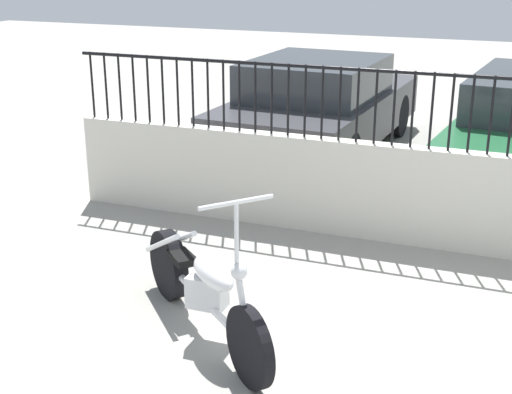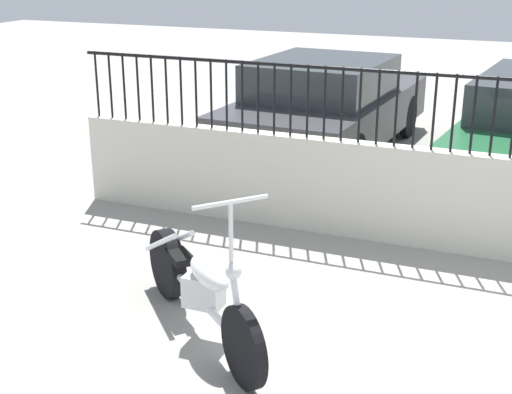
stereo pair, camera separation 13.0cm
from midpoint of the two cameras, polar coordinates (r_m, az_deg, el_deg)
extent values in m
cylinder|color=black|center=(8.12, -13.42, 8.73)|extent=(0.02, 0.02, 0.72)
cylinder|color=black|center=(8.02, -12.38, 8.68)|extent=(0.02, 0.02, 0.72)
cylinder|color=black|center=(7.93, -11.31, 8.63)|extent=(0.02, 0.02, 0.72)
cylinder|color=black|center=(7.84, -10.22, 8.58)|extent=(0.02, 0.02, 0.72)
cylinder|color=black|center=(7.75, -9.10, 8.52)|extent=(0.02, 0.02, 0.72)
cylinder|color=black|center=(7.66, -7.95, 8.46)|extent=(0.02, 0.02, 0.72)
cylinder|color=black|center=(7.58, -6.78, 8.39)|extent=(0.02, 0.02, 0.72)
cylinder|color=black|center=(7.50, -5.59, 8.32)|extent=(0.02, 0.02, 0.72)
cylinder|color=black|center=(7.43, -4.37, 8.24)|extent=(0.02, 0.02, 0.72)
cylinder|color=black|center=(7.35, -3.13, 8.16)|extent=(0.02, 0.02, 0.72)
cylinder|color=black|center=(7.28, -1.86, 8.07)|extent=(0.02, 0.02, 0.72)
cylinder|color=black|center=(7.22, -0.58, 7.97)|extent=(0.02, 0.02, 0.72)
cylinder|color=black|center=(7.16, 0.73, 7.88)|extent=(0.02, 0.02, 0.72)
cylinder|color=black|center=(7.10, 2.07, 7.77)|extent=(0.02, 0.02, 0.72)
cylinder|color=black|center=(7.05, 3.42, 7.66)|extent=(0.02, 0.02, 0.72)
cylinder|color=black|center=(7.00, 4.79, 7.54)|extent=(0.02, 0.02, 0.72)
cylinder|color=black|center=(6.95, 6.18, 7.42)|extent=(0.02, 0.02, 0.72)
cylinder|color=black|center=(6.91, 7.59, 7.29)|extent=(0.02, 0.02, 0.72)
cylinder|color=black|center=(6.87, 9.01, 7.15)|extent=(0.02, 0.02, 0.72)
cylinder|color=black|center=(6.84, 10.44, 7.01)|extent=(0.02, 0.02, 0.72)
cylinder|color=black|center=(6.81, 11.89, 6.86)|extent=(0.02, 0.02, 0.72)
cylinder|color=black|center=(6.78, 13.35, 6.71)|extent=(0.02, 0.02, 0.72)
cylinder|color=black|center=(6.76, 14.82, 6.55)|extent=(0.02, 0.02, 0.72)
cylinder|color=black|center=(6.75, 16.29, 6.39)|extent=(0.02, 0.02, 0.72)
cylinder|color=black|center=(6.73, 17.77, 6.22)|extent=(0.02, 0.02, 0.72)
cylinder|color=black|center=(6.73, 19.26, 6.05)|extent=(0.02, 0.02, 0.72)
cylinder|color=black|center=(4.76, -1.31, -11.92)|extent=(0.48, 0.43, 0.57)
cylinder|color=black|center=(5.95, -7.62, -5.36)|extent=(0.51, 0.47, 0.58)
cylinder|color=silver|center=(5.34, -4.84, -8.29)|extent=(1.05, 0.92, 0.06)
cube|color=silver|center=(5.25, -4.66, -7.55)|extent=(0.28, 0.18, 0.24)
ellipsoid|color=silver|center=(5.06, -4.17, -6.08)|extent=(0.53, 0.50, 0.18)
cube|color=black|center=(5.62, -6.62, -4.84)|extent=(0.32, 0.30, 0.06)
cylinder|color=silver|center=(4.70, -1.82, -8.81)|extent=(0.20, 0.18, 0.51)
sphere|color=silver|center=(4.65, -2.18, -6.00)|extent=(0.11, 0.11, 0.11)
cylinder|color=silver|center=(4.57, -2.38, -3.08)|extent=(0.03, 0.03, 0.45)
cylinder|color=silver|center=(4.49, -2.42, -0.42)|extent=(0.36, 0.41, 0.03)
cylinder|color=silver|center=(5.80, -8.19, -3.70)|extent=(0.58, 0.51, 0.42)
cylinder|color=silver|center=(5.84, -6.90, -3.46)|extent=(0.58, 0.51, 0.42)
cylinder|color=black|center=(11.66, 2.97, 7.29)|extent=(0.15, 0.65, 0.64)
cylinder|color=black|center=(11.16, 11.16, 6.40)|extent=(0.15, 0.65, 0.64)
cylinder|color=black|center=(9.40, -2.88, 4.33)|extent=(0.15, 0.65, 0.64)
cylinder|color=black|center=(8.77, 7.06, 3.10)|extent=(0.15, 0.65, 0.64)
cube|color=#38383D|center=(10.15, 4.76, 6.64)|extent=(2.06, 4.23, 0.58)
cube|color=#2D3338|center=(9.86, 4.43, 9.48)|extent=(1.75, 2.08, 0.51)
cylinder|color=black|center=(10.94, 18.01, 5.56)|extent=(0.18, 0.65, 0.64)
cylinder|color=black|center=(8.24, 14.52, 1.54)|extent=(0.18, 0.65, 0.64)
camera|label=1|loc=(0.07, -90.60, -0.21)|focal=50.00mm
camera|label=2|loc=(0.07, 89.40, 0.21)|focal=50.00mm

